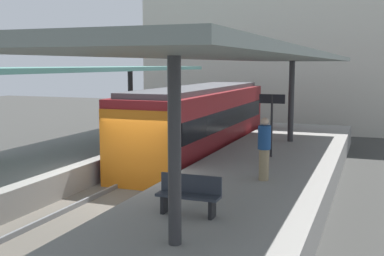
{
  "coord_description": "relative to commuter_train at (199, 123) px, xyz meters",
  "views": [
    {
      "loc": [
        7.07,
        -12.63,
        4.24
      ],
      "look_at": [
        0.55,
        4.51,
        1.81
      ],
      "focal_mm": 44.99,
      "sensor_mm": 36.0,
      "label": 1
    }
  ],
  "objects": [
    {
      "name": "passenger_near_bench",
      "position": [
        4.25,
        -6.36,
        0.2
      ],
      "size": [
        0.36,
        0.36,
        1.78
      ],
      "color": "#998460",
      "rests_on": "platform_right"
    },
    {
      "name": "platform_bench",
      "position": [
        3.41,
        -10.01,
        -0.26
      ],
      "size": [
        1.4,
        0.41,
        0.86
      ],
      "color": "black",
      "rests_on": "platform_right"
    },
    {
      "name": "ground_plane",
      "position": [
        0.0,
        -6.83,
        -1.73
      ],
      "size": [
        80.0,
        80.0,
        0.0
      ],
      "primitive_type": "plane",
      "color": "#383835"
    },
    {
      "name": "station_building_backdrop",
      "position": [
        1.25,
        13.17,
        3.77
      ],
      "size": [
        18.0,
        6.0,
        11.0
      ],
      "primitive_type": "cube",
      "color": "beige",
      "rests_on": "ground_plane"
    },
    {
      "name": "platform_left",
      "position": [
        -3.8,
        -6.83,
        -1.23
      ],
      "size": [
        4.4,
        28.0,
        1.0
      ],
      "primitive_type": "cube",
      "color": "gray",
      "rests_on": "ground_plane"
    },
    {
      "name": "canopy_left",
      "position": [
        -3.8,
        -5.43,
        2.29
      ],
      "size": [
        4.18,
        21.0,
        3.14
      ],
      "color": "#333335",
      "rests_on": "platform_left"
    },
    {
      "name": "platform_sign",
      "position": [
        3.74,
        -2.84,
        0.9
      ],
      "size": [
        0.9,
        0.08,
        2.21
      ],
      "color": "#262628",
      "rests_on": "platform_right"
    },
    {
      "name": "rail_far_side",
      "position": [
        0.72,
        -6.83,
        -1.46
      ],
      "size": [
        0.08,
        28.0,
        0.14
      ],
      "primitive_type": "cube",
      "color": "slate",
      "rests_on": "track_ballast"
    },
    {
      "name": "canopy_right",
      "position": [
        3.8,
        -5.43,
        2.7
      ],
      "size": [
        4.18,
        21.0,
        3.55
      ],
      "color": "#333335",
      "rests_on": "platform_right"
    },
    {
      "name": "commuter_train",
      "position": [
        0.0,
        0.0,
        0.0
      ],
      "size": [
        2.78,
        11.89,
        3.1
      ],
      "color": "maroon",
      "rests_on": "track_ballast"
    },
    {
      "name": "rail_near_side",
      "position": [
        -0.72,
        -6.83,
        -1.46
      ],
      "size": [
        0.08,
        28.0,
        0.14
      ],
      "primitive_type": "cube",
      "color": "slate",
      "rests_on": "track_ballast"
    },
    {
      "name": "track_ballast",
      "position": [
        0.0,
        -6.83,
        -1.63
      ],
      "size": [
        3.2,
        28.0,
        0.2
      ],
      "primitive_type": "cube",
      "color": "#59544C",
      "rests_on": "ground_plane"
    },
    {
      "name": "platform_right",
      "position": [
        3.8,
        -6.83,
        -1.23
      ],
      "size": [
        4.4,
        28.0,
        1.0
      ],
      "primitive_type": "cube",
      "color": "gray",
      "rests_on": "ground_plane"
    }
  ]
}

